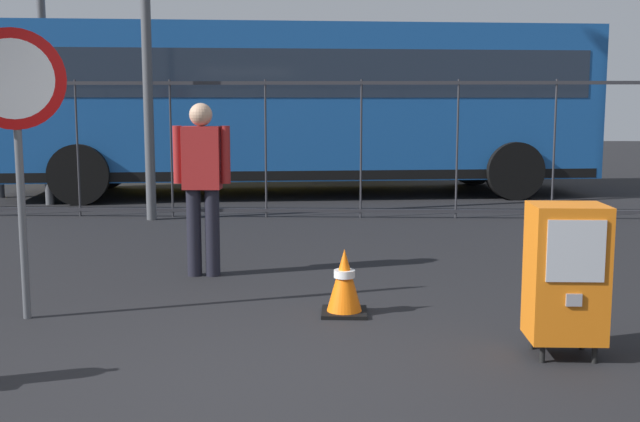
{
  "coord_description": "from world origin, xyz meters",
  "views": [
    {
      "loc": [
        0.5,
        -4.38,
        1.68
      ],
      "look_at": [
        0.3,
        1.2,
        0.9
      ],
      "focal_mm": 43.97,
      "sensor_mm": 36.0,
      "label": 1
    }
  ],
  "objects_px": {
    "pedestrian": "(202,179)",
    "bus_far": "(201,101)",
    "bus_near": "(297,100)",
    "stop_sign": "(16,113)",
    "traffic_cone": "(344,282)",
    "newspaper_box_primary": "(566,272)"
  },
  "relations": [
    {
      "from": "pedestrian",
      "to": "bus_far",
      "type": "distance_m",
      "value": 12.01
    },
    {
      "from": "newspaper_box_primary",
      "to": "bus_near",
      "type": "distance_m",
      "value": 9.63
    },
    {
      "from": "pedestrian",
      "to": "bus_far",
      "type": "relative_size",
      "value": 0.16
    },
    {
      "from": "pedestrian",
      "to": "traffic_cone",
      "type": "bearing_deg",
      "value": -44.6
    },
    {
      "from": "traffic_cone",
      "to": "bus_near",
      "type": "height_order",
      "value": "bus_near"
    },
    {
      "from": "newspaper_box_primary",
      "to": "bus_far",
      "type": "relative_size",
      "value": 0.09
    },
    {
      "from": "newspaper_box_primary",
      "to": "stop_sign",
      "type": "bearing_deg",
      "value": 168.96
    },
    {
      "from": "newspaper_box_primary",
      "to": "bus_far",
      "type": "height_order",
      "value": "bus_far"
    },
    {
      "from": "bus_far",
      "to": "newspaper_box_primary",
      "type": "bearing_deg",
      "value": -62.04
    },
    {
      "from": "bus_near",
      "to": "stop_sign",
      "type": "bearing_deg",
      "value": -108.04
    },
    {
      "from": "newspaper_box_primary",
      "to": "stop_sign",
      "type": "distance_m",
      "value": 4.15
    },
    {
      "from": "pedestrian",
      "to": "bus_near",
      "type": "height_order",
      "value": "bus_near"
    },
    {
      "from": "stop_sign",
      "to": "bus_near",
      "type": "relative_size",
      "value": 0.21
    },
    {
      "from": "stop_sign",
      "to": "traffic_cone",
      "type": "relative_size",
      "value": 4.21
    },
    {
      "from": "pedestrian",
      "to": "traffic_cone",
      "type": "xyz_separation_m",
      "value": [
        1.37,
        -1.36,
        -0.69
      ]
    },
    {
      "from": "newspaper_box_primary",
      "to": "bus_near",
      "type": "xyz_separation_m",
      "value": [
        -2.36,
        9.26,
        1.14
      ]
    },
    {
      "from": "bus_near",
      "to": "bus_far",
      "type": "bearing_deg",
      "value": 111.31
    },
    {
      "from": "traffic_cone",
      "to": "bus_near",
      "type": "xyz_separation_m",
      "value": [
        -0.9,
        8.28,
        1.45
      ]
    },
    {
      "from": "pedestrian",
      "to": "bus_near",
      "type": "distance_m",
      "value": 6.98
    },
    {
      "from": "newspaper_box_primary",
      "to": "bus_far",
      "type": "distance_m",
      "value": 15.04
    },
    {
      "from": "stop_sign",
      "to": "traffic_cone",
      "type": "height_order",
      "value": "stop_sign"
    },
    {
      "from": "stop_sign",
      "to": "bus_near",
      "type": "height_order",
      "value": "bus_near"
    }
  ]
}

